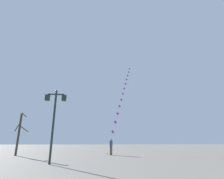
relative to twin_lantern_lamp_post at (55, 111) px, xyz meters
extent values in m
plane|color=gray|center=(1.52, 11.10, -3.32)|extent=(160.00, 160.00, 0.00)
cylinder|color=#1E2D23|center=(0.00, 0.00, -1.00)|extent=(0.14, 0.14, 4.63)
sphere|color=#1E2D23|center=(0.00, 0.00, 1.39)|extent=(0.16, 0.16, 0.16)
cube|color=#1E2D23|center=(0.00, 0.00, 1.16)|extent=(1.12, 0.08, 0.08)
cube|color=#1E2D23|center=(-0.56, 0.00, 0.91)|extent=(0.28, 0.28, 0.40)
cube|color=beige|center=(-0.56, 0.00, 0.91)|extent=(0.19, 0.19, 0.30)
cube|color=#1E2D23|center=(0.56, 0.00, 0.91)|extent=(0.28, 0.28, 0.40)
cube|color=beige|center=(0.56, 0.00, 0.91)|extent=(0.19, 0.19, 0.30)
cylinder|color=brown|center=(4.04, 8.42, -3.23)|extent=(0.06, 0.06, 0.18)
cylinder|color=silver|center=(4.44, 9.52, -1.94)|extent=(0.83, 2.23, 2.41)
cylinder|color=silver|center=(5.08, 11.26, -0.07)|extent=(0.48, 1.28, 1.38)
cylinder|color=silver|center=(5.54, 12.52, 1.30)|extent=(0.48, 1.28, 1.38)
cylinder|color=silver|center=(6.00, 13.78, 2.66)|extent=(0.48, 1.28, 1.38)
cylinder|color=silver|center=(6.46, 15.04, 4.02)|extent=(0.48, 1.28, 1.38)
cylinder|color=silver|center=(6.91, 16.30, 5.38)|extent=(0.48, 1.28, 1.38)
cylinder|color=silver|center=(7.37, 17.56, 6.75)|extent=(0.48, 1.28, 1.38)
cylinder|color=silver|center=(7.83, 18.82, 8.11)|extent=(0.48, 1.28, 1.38)
cylinder|color=silver|center=(8.29, 20.08, 9.47)|extent=(0.48, 1.28, 1.38)
cylinder|color=silver|center=(8.75, 21.34, 10.83)|extent=(0.48, 1.28, 1.38)
cylinder|color=silver|center=(9.21, 22.60, 12.20)|extent=(0.48, 1.28, 1.38)
cylinder|color=silver|center=(9.67, 23.86, 13.56)|extent=(0.48, 1.28, 1.38)
cube|color=purple|center=(4.85, 10.63, -0.75)|extent=(0.39, 0.27, 0.46)
cylinder|color=purple|center=(4.85, 10.63, -1.09)|extent=(0.03, 0.03, 0.32)
cube|color=purple|center=(5.31, 11.89, 0.61)|extent=(0.45, 0.12, 0.46)
cylinder|color=purple|center=(5.31, 11.89, 0.27)|extent=(0.02, 0.02, 0.33)
cube|color=purple|center=(5.77, 13.15, 1.98)|extent=(0.45, 0.13, 0.46)
cylinder|color=purple|center=(5.77, 13.15, 1.66)|extent=(0.02, 0.02, 0.28)
cube|color=purple|center=(6.23, 14.41, 3.34)|extent=(0.44, 0.17, 0.46)
cylinder|color=purple|center=(6.23, 14.41, 3.04)|extent=(0.02, 0.02, 0.23)
cube|color=purple|center=(6.68, 15.67, 4.70)|extent=(0.41, 0.23, 0.46)
cylinder|color=purple|center=(6.68, 15.67, 4.34)|extent=(0.04, 0.06, 0.35)
cube|color=purple|center=(7.14, 16.93, 6.06)|extent=(0.40, 0.25, 0.46)
cylinder|color=purple|center=(7.14, 16.93, 5.74)|extent=(0.03, 0.04, 0.28)
cube|color=purple|center=(7.60, 18.19, 7.43)|extent=(0.42, 0.21, 0.46)
cylinder|color=purple|center=(7.60, 18.19, 7.13)|extent=(0.03, 0.04, 0.24)
cube|color=purple|center=(8.06, 19.45, 8.79)|extent=(0.46, 0.06, 0.46)
cylinder|color=purple|center=(8.06, 19.45, 8.48)|extent=(0.02, 0.03, 0.26)
cube|color=purple|center=(8.52, 20.71, 10.15)|extent=(0.42, 0.20, 0.46)
cylinder|color=purple|center=(8.52, 20.71, 9.81)|extent=(0.04, 0.06, 0.32)
cube|color=purple|center=(8.98, 21.97, 11.52)|extent=(0.45, 0.13, 0.46)
cylinder|color=purple|center=(8.98, 21.97, 11.22)|extent=(0.02, 0.02, 0.23)
cube|color=purple|center=(9.44, 23.23, 12.88)|extent=(0.39, 0.26, 0.46)
cylinder|color=purple|center=(9.44, 23.23, 12.52)|extent=(0.05, 0.06, 0.35)
cube|color=purple|center=(9.90, 24.49, 14.24)|extent=(0.44, 0.17, 0.46)
cylinder|color=purple|center=(9.90, 24.49, 13.89)|extent=(0.02, 0.03, 0.33)
cube|color=brown|center=(4.39, 7.53, -2.87)|extent=(0.28, 0.34, 0.90)
cube|color=#264C8C|center=(4.39, 7.53, -2.14)|extent=(0.34, 0.43, 0.60)
sphere|color=tan|center=(4.39, 7.53, -1.72)|extent=(0.22, 0.22, 0.22)
cylinder|color=#264C8C|center=(4.45, 7.74, -1.97)|extent=(0.20, 0.40, 0.50)
cylinder|color=#423323|center=(-5.32, 7.55, -1.19)|extent=(0.21, 0.21, 4.26)
cylinder|color=#423323|center=(-5.68, 7.84, -0.42)|extent=(0.82, 0.70, 0.98)
cylinder|color=#423323|center=(-4.98, 7.35, 0.79)|extent=(0.76, 0.47, 0.58)
cylinder|color=#423323|center=(-4.81, 7.40, -0.66)|extent=(1.08, 0.39, 0.70)
camera|label=1|loc=(2.94, -11.75, -1.99)|focal=27.61mm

